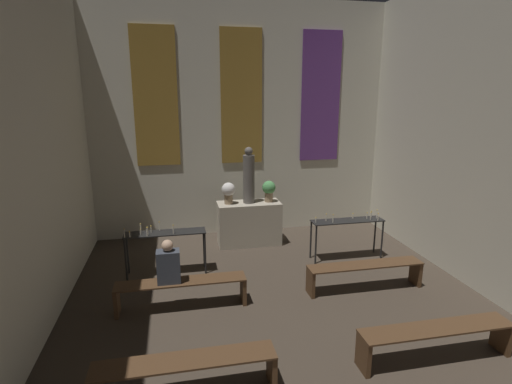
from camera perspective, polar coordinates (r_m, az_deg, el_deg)
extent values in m
cube|color=beige|center=(9.67, -2.14, 10.13)|extent=(7.21, 0.12, 5.49)
cube|color=olive|center=(9.44, -14.16, 12.97)|extent=(0.98, 0.03, 3.07)
cube|color=olive|center=(9.57, -2.09, 13.38)|extent=(0.98, 0.03, 3.07)
cube|color=#60337F|center=(10.08, 9.23, 13.24)|extent=(0.98, 0.03, 3.07)
cube|color=#ADA38E|center=(9.17, -1.01, -4.48)|extent=(1.42, 0.61, 0.98)
cylinder|color=#5B5651|center=(8.89, -1.04, 1.84)|extent=(0.26, 0.26, 1.08)
sphere|color=#5B5651|center=(8.78, -1.06, 5.86)|extent=(0.18, 0.18, 0.18)
cylinder|color=#937A5B|center=(8.92, -3.94, -0.99)|extent=(0.19, 0.19, 0.23)
sphere|color=silver|center=(8.87, -3.96, 0.38)|extent=(0.30, 0.30, 0.30)
cylinder|color=#937A5B|center=(9.09, 1.84, -0.69)|extent=(0.19, 0.19, 0.23)
sphere|color=#4C9351|center=(9.03, 1.85, 0.66)|extent=(0.30, 0.30, 0.30)
cube|color=black|center=(7.75, -12.85, -5.70)|extent=(1.51, 0.37, 0.02)
cylinder|color=black|center=(7.81, -18.11, -9.19)|extent=(0.04, 0.04, 0.82)
cylinder|color=black|center=(7.76, -7.27, -8.72)|extent=(0.04, 0.04, 0.82)
cylinder|color=black|center=(8.10, -17.88, -8.34)|extent=(0.04, 0.04, 0.82)
cylinder|color=black|center=(8.05, -7.44, -7.89)|extent=(0.04, 0.04, 0.82)
cylinder|color=silver|center=(7.62, -11.73, -5.29)|extent=(0.02, 0.02, 0.15)
sphere|color=#F9CC4C|center=(7.59, -11.76, -4.66)|extent=(0.02, 0.02, 0.02)
cylinder|color=silver|center=(7.80, -14.76, -5.20)|extent=(0.02, 0.02, 0.11)
sphere|color=#F9CC4C|center=(7.78, -14.79, -4.74)|extent=(0.02, 0.02, 0.02)
cylinder|color=silver|center=(7.61, -15.31, -5.55)|extent=(0.02, 0.02, 0.15)
sphere|color=#F9CC4C|center=(7.58, -15.35, -4.93)|extent=(0.02, 0.02, 0.02)
cylinder|color=silver|center=(7.67, -15.21, -5.45)|extent=(0.02, 0.02, 0.13)
sphere|color=#F9CC4C|center=(7.64, -15.24, -4.89)|extent=(0.02, 0.02, 0.02)
cylinder|color=silver|center=(7.85, -13.63, -4.81)|extent=(0.02, 0.02, 0.16)
sphere|color=#F9CC4C|center=(7.82, -13.67, -4.17)|extent=(0.02, 0.02, 0.02)
cylinder|color=silver|center=(7.71, -16.17, -5.56)|extent=(0.02, 0.02, 0.09)
sphere|color=#F9CC4C|center=(7.69, -16.20, -5.14)|extent=(0.02, 0.02, 0.02)
cylinder|color=silver|center=(7.64, -17.60, -5.86)|extent=(0.02, 0.02, 0.09)
sphere|color=#F9CC4C|center=(7.62, -17.63, -5.44)|extent=(0.02, 0.02, 0.02)
cylinder|color=silver|center=(7.80, -16.14, -5.07)|extent=(0.02, 0.02, 0.17)
sphere|color=#F9CC4C|center=(7.77, -16.18, -4.41)|extent=(0.02, 0.02, 0.02)
cylinder|color=silver|center=(7.64, -18.29, -5.66)|extent=(0.02, 0.02, 0.15)
sphere|color=#F9CC4C|center=(7.62, -18.34, -5.03)|extent=(0.02, 0.02, 0.02)
cube|color=black|center=(8.47, 12.94, -4.01)|extent=(1.51, 0.37, 0.02)
cylinder|color=black|center=(8.21, 8.55, -7.49)|extent=(0.04, 0.04, 0.82)
cylinder|color=black|center=(8.80, 17.56, -6.52)|extent=(0.04, 0.04, 0.82)
cylinder|color=black|center=(8.48, 7.83, -6.75)|extent=(0.04, 0.04, 0.82)
cylinder|color=black|center=(9.05, 16.61, -5.87)|extent=(0.04, 0.04, 0.82)
cylinder|color=silver|center=(8.59, 16.06, -3.38)|extent=(0.02, 0.02, 0.15)
sphere|color=#F9CC4C|center=(8.56, 16.10, -2.83)|extent=(0.02, 0.02, 0.02)
cylinder|color=silver|center=(8.19, 8.54, -4.01)|extent=(0.02, 0.02, 0.09)
sphere|color=#F9CC4C|center=(8.17, 8.55, -3.62)|extent=(0.02, 0.02, 0.02)
cylinder|color=silver|center=(8.30, 9.99, -3.66)|extent=(0.02, 0.02, 0.14)
sphere|color=#F9CC4C|center=(8.28, 10.01, -3.12)|extent=(0.02, 0.02, 0.02)
cylinder|color=silver|center=(8.60, 13.67, -3.37)|extent=(0.02, 0.02, 0.10)
sphere|color=#F9CC4C|center=(8.58, 13.69, -3.00)|extent=(0.02, 0.02, 0.02)
cylinder|color=silver|center=(8.73, 16.87, -3.09)|extent=(0.02, 0.02, 0.17)
sphere|color=#F9CC4C|center=(8.70, 16.91, -2.48)|extent=(0.02, 0.02, 0.02)
cylinder|color=silver|center=(8.24, 10.94, -3.79)|extent=(0.02, 0.02, 0.15)
sphere|color=#F9CC4C|center=(8.21, 10.96, -3.20)|extent=(0.02, 0.02, 0.02)
cylinder|color=silver|center=(8.66, 15.57, -3.32)|extent=(0.02, 0.02, 0.11)
sphere|color=#F9CC4C|center=(8.64, 15.59, -2.88)|extent=(0.02, 0.02, 0.02)
cylinder|color=silver|center=(8.59, 17.03, -3.47)|extent=(0.02, 0.02, 0.14)
sphere|color=#F9CC4C|center=(8.57, 17.07, -2.96)|extent=(0.02, 0.02, 0.02)
cylinder|color=silver|center=(8.80, 16.15, -3.08)|extent=(0.02, 0.02, 0.11)
sphere|color=#F9CC4C|center=(8.78, 16.18, -2.65)|extent=(0.02, 0.02, 0.02)
cube|color=#4C331E|center=(4.92, -10.08, -22.64)|extent=(2.06, 0.36, 0.03)
cube|color=#4C331E|center=(5.17, 2.26, -23.72)|extent=(0.06, 0.32, 0.45)
cube|color=#4C331E|center=(5.86, 24.45, -17.28)|extent=(2.06, 0.36, 0.03)
cube|color=#4C331E|center=(5.52, 15.07, -21.50)|extent=(0.06, 0.32, 0.45)
cube|color=#4C331E|center=(6.57, 31.66, -17.04)|extent=(0.06, 0.32, 0.45)
cube|color=#4C331E|center=(6.63, -10.63, -12.45)|extent=(2.06, 0.36, 0.03)
cube|color=#4C331E|center=(6.81, -19.28, -14.54)|extent=(0.06, 0.32, 0.45)
cube|color=#4C331E|center=(6.81, -1.84, -13.69)|extent=(0.06, 0.32, 0.45)
cube|color=#4C331E|center=(7.35, 15.36, -9.99)|extent=(2.06, 0.36, 0.03)
cube|color=#4C331E|center=(7.08, 7.79, -12.69)|extent=(0.06, 0.32, 0.45)
cube|color=#4C331E|center=(7.93, 21.85, -10.60)|extent=(0.06, 0.32, 0.45)
cube|color=#383D47|center=(6.51, -12.38, -10.36)|extent=(0.36, 0.24, 0.52)
sphere|color=tan|center=(6.38, -12.55, -7.47)|extent=(0.18, 0.18, 0.18)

